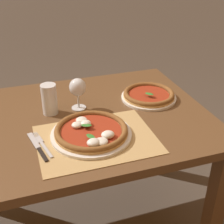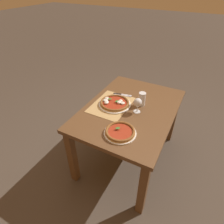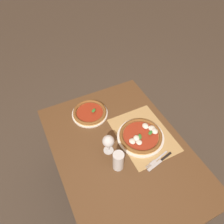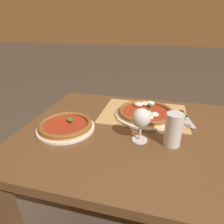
% 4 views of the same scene
% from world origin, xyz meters
% --- Properties ---
extents(dining_table, '(1.23, 0.88, 0.74)m').
position_xyz_m(dining_table, '(0.00, 0.00, 0.63)').
color(dining_table, brown).
rests_on(dining_table, ground).
extents(paper_placemat, '(0.48, 0.36, 0.00)m').
position_xyz_m(paper_placemat, '(0.04, -0.20, 0.74)').
color(paper_placemat, tan).
rests_on(paper_placemat, dining_table).
extents(pizza_near, '(0.34, 0.34, 0.05)m').
position_xyz_m(pizza_near, '(0.03, -0.17, 0.76)').
color(pizza_near, silver).
rests_on(pizza_near, paper_placemat).
extents(pizza_far, '(0.28, 0.28, 0.04)m').
position_xyz_m(pizza_far, '(0.40, 0.07, 0.76)').
color(pizza_far, silver).
rests_on(pizza_far, dining_table).
extents(wine_glass, '(0.08, 0.08, 0.16)m').
position_xyz_m(wine_glass, '(0.03, 0.08, 0.85)').
color(wine_glass, silver).
rests_on(wine_glass, dining_table).
extents(pint_glass, '(0.07, 0.07, 0.15)m').
position_xyz_m(pint_glass, '(-0.10, 0.08, 0.81)').
color(pint_glass, silver).
rests_on(pint_glass, dining_table).
extents(fork, '(0.06, 0.20, 0.00)m').
position_xyz_m(fork, '(-0.17, -0.17, 0.75)').
color(fork, '#B7B7BC').
rests_on(fork, paper_placemat).
extents(knife, '(0.06, 0.21, 0.01)m').
position_xyz_m(knife, '(-0.19, -0.18, 0.75)').
color(knife, black).
rests_on(knife, paper_placemat).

